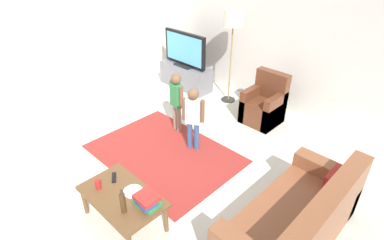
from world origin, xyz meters
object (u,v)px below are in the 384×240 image
object	(u,v)px
couch	(298,225)
plate	(133,191)
book_stack	(147,201)
armchair	(265,106)
tv_stand	(186,76)
coffee_table	(122,198)
tv_remote	(114,177)
child_near_tv	(177,98)
soda_can	(98,184)
floor_lamp	(233,23)
tv	(185,50)
bottle	(123,203)
child_center	(193,114)

from	to	relation	value
couch	plate	xyz separation A→B (m)	(-1.53, -1.00, 0.14)
book_stack	armchair	bearing A→B (deg)	98.51
tv_stand	plate	xyz separation A→B (m)	(2.21, -3.02, 0.18)
book_stack	coffee_table	bearing A→B (deg)	-161.53
tv_remote	armchair	bearing A→B (deg)	121.02
tv_stand	child_near_tv	bearing A→B (deg)	-49.45
book_stack	soda_can	xyz separation A→B (m)	(-0.60, -0.23, -0.00)
tv_stand	plate	distance (m)	3.74
soda_can	coffee_table	bearing A→B (deg)	23.20
tv_remote	soda_can	bearing A→B (deg)	-50.53
tv_remote	coffee_table	bearing A→B (deg)	15.84
couch	child_near_tv	bearing A→B (deg)	165.36
floor_lamp	tv_stand	bearing A→B (deg)	-171.92
tv	couch	size ratio (longest dim) A/B	0.61
book_stack	plate	xyz separation A→B (m)	(-0.27, 0.01, -0.06)
book_stack	tv_remote	size ratio (longest dim) A/B	1.71
tv_stand	book_stack	xyz separation A→B (m)	(2.47, -3.03, 0.24)
armchair	coffee_table	bearing A→B (deg)	-87.61
book_stack	bottle	world-z (taller)	bottle
armchair	floor_lamp	distance (m)	1.58
child_near_tv	plate	size ratio (longest dim) A/B	4.72
bottle	tv_stand	bearing A→B (deg)	126.09
tv_remote	tv_stand	bearing A→B (deg)	155.68
tv_stand	plate	bearing A→B (deg)	-53.85
tv_stand	tv	size ratio (longest dim) A/B	1.09
bottle	child_center	bearing A→B (deg)	111.18
child_near_tv	tv_remote	bearing A→B (deg)	-67.39
soda_can	book_stack	bearing A→B (deg)	20.72
floor_lamp	bottle	xyz separation A→B (m)	(1.31, -3.41, -0.99)
child_near_tv	book_stack	distance (m)	2.15
soda_can	plate	xyz separation A→B (m)	(0.33, 0.24, -0.05)
floor_lamp	tv	bearing A→B (deg)	-170.82
coffee_table	plate	world-z (taller)	plate
tv_stand	child_near_tv	size ratio (longest dim) A/B	1.15
child_near_tv	child_center	world-z (taller)	child_near_tv
child_center	tv_remote	world-z (taller)	child_center
couch	tv_remote	xyz separation A→B (m)	(-1.88, -1.02, 0.14)
bottle	plate	distance (m)	0.32
coffee_table	tv_stand	bearing A→B (deg)	124.48
book_stack	plate	size ratio (longest dim) A/B	1.32
couch	child_center	size ratio (longest dim) A/B	1.74
tv	couch	xyz separation A→B (m)	(3.73, -2.00, -0.56)
tv_remote	soda_can	distance (m)	0.23
armchair	plate	world-z (taller)	armchair
couch	bottle	size ratio (longest dim) A/B	5.84
armchair	coffee_table	xyz separation A→B (m)	(0.13, -3.10, 0.07)
tv_remote	plate	size ratio (longest dim) A/B	0.77
tv	child_near_tv	world-z (taller)	tv
child_center	tv_remote	xyz separation A→B (m)	(0.15, -1.51, -0.19)
armchair	floor_lamp	world-z (taller)	floor_lamp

